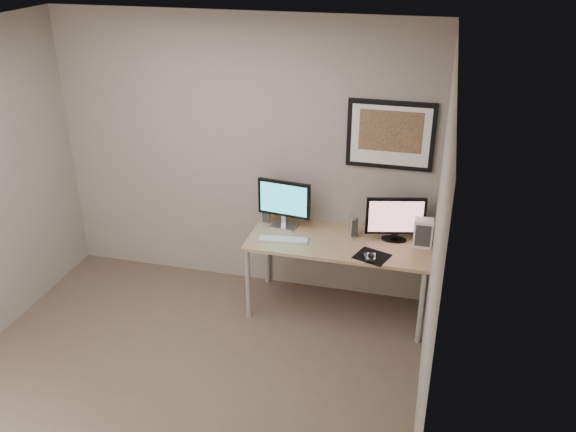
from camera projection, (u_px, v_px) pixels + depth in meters
The scene contains 13 objects.
floor at pixel (179, 387), 4.73m from camera, with size 3.60×3.60×0.00m, color brown.
room at pixel (186, 170), 4.41m from camera, with size 3.60×3.60×3.60m.
desk at pixel (339, 247), 5.40m from camera, with size 1.60×0.70×0.73m.
framed_art at pixel (391, 135), 5.19m from camera, with size 0.75×0.04×0.60m.
monitor_large at pixel (284, 202), 5.50m from camera, with size 0.50×0.19×0.45m.
monitor_tv at pixel (395, 218), 5.28m from camera, with size 0.51×0.17×0.41m.
speaker_left at pixel (267, 213), 5.66m from camera, with size 0.08×0.08×0.19m, color #B3B3B8.
speaker_right at pixel (353, 227), 5.40m from camera, with size 0.08×0.08×0.19m, color #B3B3B8.
keyboard at pixel (284, 239), 5.37m from camera, with size 0.45×0.12×0.02m, color #B9B9BE.
mousepad at pixel (372, 256), 5.11m from camera, with size 0.27×0.24×0.00m, color black.
mouse at pixel (371, 256), 5.07m from camera, with size 0.06×0.11×0.04m, color black.
remote at pixel (366, 257), 5.08m from camera, with size 0.04×0.16×0.02m, color black.
fan_unit at pixel (423, 233), 5.23m from camera, with size 0.16×0.12×0.25m, color white.
Camera 1 is at (1.74, -3.36, 3.26)m, focal length 38.00 mm.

